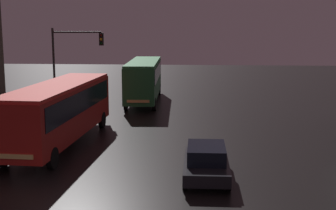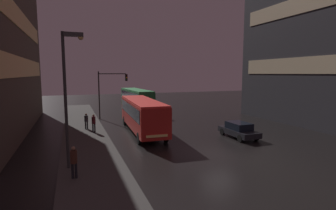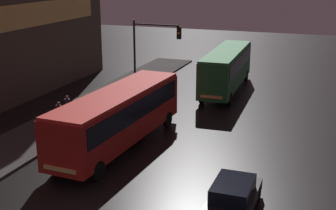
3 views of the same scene
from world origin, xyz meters
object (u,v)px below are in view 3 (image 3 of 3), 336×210
bus_far (227,66)px  pedestrian_far (59,113)px  traffic_light_main (151,47)px  car_taxi (233,197)px  bus_near (119,113)px  pedestrian_mid (67,105)px

bus_far → pedestrian_far: 15.28m
bus_far → traffic_light_main: size_ratio=1.79×
bus_far → car_taxi: 20.14m
bus_near → pedestrian_mid: bus_near is taller
traffic_light_main → pedestrian_mid: bearing=-116.9°
bus_near → bus_far: bus_far is taller
car_taxi → bus_far: bearing=-76.0°
bus_near → car_taxi: bearing=149.3°
car_taxi → traffic_light_main: traffic_light_main is taller
pedestrian_mid → traffic_light_main: (3.33, 6.54, 3.08)m
bus_far → bus_near: bearing=76.4°
bus_near → pedestrian_far: bearing=-9.0°
bus_far → traffic_light_main: bearing=43.4°
bus_near → traffic_light_main: 9.86m
bus_near → bus_far: bearing=-98.3°
pedestrian_mid → pedestrian_far: (0.59, -1.91, 0.09)m
bus_far → pedestrian_mid: bus_far is taller
car_taxi → traffic_light_main: (-9.67, 14.63, 3.47)m
bus_far → pedestrian_mid: 13.99m
bus_near → pedestrian_far: size_ratio=6.42×
pedestrian_far → traffic_light_main: (2.73, 8.45, 2.99)m
traffic_light_main → pedestrian_far: bearing=-107.9°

